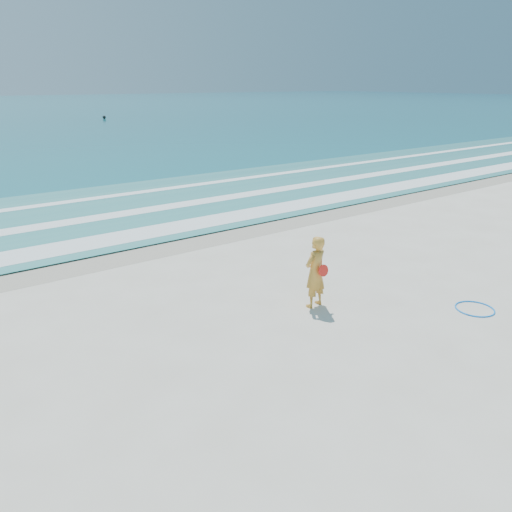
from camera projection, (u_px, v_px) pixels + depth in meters
ground at (369, 376)px, 8.71m from camera, size 400.00×400.00×0.00m
wet_sand at (148, 247)px, 15.54m from camera, size 400.00×2.40×0.00m
shallow at (93, 213)px, 19.32m from camera, size 400.00×10.00×0.01m
foam_near at (131, 235)px, 16.51m from camera, size 400.00×1.40×0.01m
foam_mid at (100, 217)px, 18.71m from camera, size 400.00×0.90×0.01m
foam_far at (73, 201)px, 21.21m from camera, size 400.00×0.60×0.01m
hoop at (475, 309)px, 11.26m from camera, size 0.90×0.90×0.03m
buoy at (104, 117)px, 67.97m from camera, size 0.44×0.44×0.44m
woman at (315, 272)px, 11.17m from camera, size 0.66×0.48×1.66m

